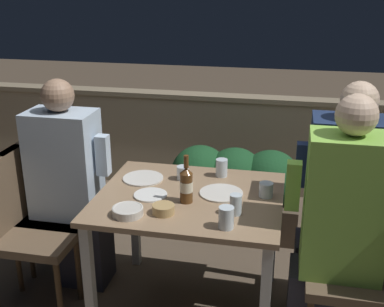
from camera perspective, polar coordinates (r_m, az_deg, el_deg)
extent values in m
plane|color=brown|center=(3.01, -0.26, -17.60)|extent=(16.00, 16.00, 0.00)
cube|color=gray|center=(4.34, 4.59, 0.97)|extent=(9.00, 0.14, 0.84)
cube|color=gray|center=(4.21, 4.75, 6.61)|extent=(9.00, 0.18, 0.04)
cube|color=#937556|center=(2.63, -0.29, -5.27)|extent=(1.00, 0.85, 0.03)
cube|color=silver|center=(2.64, -12.04, -14.89)|extent=(0.05, 0.05, 0.70)
cube|color=silver|center=(2.46, 8.62, -17.57)|extent=(0.05, 0.05, 0.70)
cube|color=silver|center=(3.23, -6.77, -7.55)|extent=(0.05, 0.05, 0.70)
cube|color=silver|center=(3.08, 9.55, -9.12)|extent=(0.05, 0.05, 0.70)
cube|color=brown|center=(3.71, 4.92, -7.18)|extent=(0.96, 0.36, 0.28)
ellipsoid|color=#194723|center=(3.61, 0.93, -2.26)|extent=(0.43, 0.47, 0.41)
ellipsoid|color=#194723|center=(3.58, 5.08, -2.59)|extent=(0.43, 0.47, 0.41)
ellipsoid|color=#194723|center=(3.56, 9.29, -2.91)|extent=(0.43, 0.47, 0.41)
cube|color=brown|center=(2.95, -17.64, -9.24)|extent=(0.46, 0.46, 0.05)
cube|color=brown|center=(2.94, -21.61, -4.46)|extent=(0.06, 0.46, 0.44)
cylinder|color=#47321E|center=(2.84, -15.47, -15.82)|extent=(0.03, 0.03, 0.42)
cylinder|color=#47321E|center=(3.30, -18.60, -10.69)|extent=(0.03, 0.03, 0.42)
cylinder|color=#47321E|center=(3.13, -12.19, -11.80)|extent=(0.03, 0.03, 0.42)
cube|color=brown|center=(3.14, -15.47, -7.12)|extent=(0.46, 0.46, 0.05)
cube|color=brown|center=(3.13, -19.20, -2.63)|extent=(0.06, 0.46, 0.44)
cylinder|color=#47321E|center=(3.20, -19.92, -11.95)|extent=(0.03, 0.03, 0.42)
cylinder|color=#47321E|center=(3.02, -13.33, -13.19)|extent=(0.03, 0.03, 0.42)
cylinder|color=#47321E|center=(3.49, -16.58, -8.70)|extent=(0.03, 0.03, 0.42)
cylinder|color=#47321E|center=(3.33, -10.48, -9.61)|extent=(0.03, 0.03, 0.42)
cube|color=#282833|center=(3.17, -12.32, -10.86)|extent=(0.28, 0.23, 0.47)
cube|color=silver|center=(2.97, -14.89, -1.26)|extent=(0.40, 0.26, 0.65)
cube|color=silver|center=(2.84, -10.51, -0.19)|extent=(0.07, 0.07, 0.24)
sphere|color=#99755B|center=(2.84, -15.65, 6.65)|extent=(0.19, 0.19, 0.19)
cube|color=brown|center=(2.60, 18.39, -13.63)|extent=(0.46, 0.46, 0.05)
cylinder|color=#47321E|center=(2.87, 13.43, -15.15)|extent=(0.03, 0.03, 0.42)
cylinder|color=#47321E|center=(2.92, 21.48, -15.47)|extent=(0.03, 0.03, 0.42)
cube|color=#282833|center=(2.70, 14.14, -17.16)|extent=(0.27, 0.23, 0.47)
cube|color=#8CCC4C|center=(2.40, 17.73, -6.00)|extent=(0.38, 0.26, 0.71)
cube|color=#8CCC4C|center=(2.35, 11.89, -3.75)|extent=(0.07, 0.07, 0.24)
sphere|color=beige|center=(2.25, 18.94, 4.34)|extent=(0.19, 0.19, 0.19)
cube|color=brown|center=(2.85, 18.73, -10.46)|extent=(0.46, 0.46, 0.05)
cylinder|color=#47321E|center=(2.79, 14.40, -16.44)|extent=(0.03, 0.03, 0.42)
cylinder|color=#47321E|center=(3.12, 14.19, -12.14)|extent=(0.03, 0.03, 0.42)
cylinder|color=#47321E|center=(3.17, 21.50, -12.47)|extent=(0.03, 0.03, 0.42)
cube|color=#282833|center=(2.94, 14.88, -13.80)|extent=(0.30, 0.23, 0.47)
cube|color=navy|center=(2.67, 18.15, -3.36)|extent=(0.43, 0.26, 0.71)
cube|color=navy|center=(2.62, 12.93, -1.29)|extent=(0.07, 0.07, 0.24)
sphere|color=beige|center=(2.54, 19.25, 5.99)|extent=(0.19, 0.19, 0.19)
cylinder|color=brown|center=(2.52, -0.59, -4.09)|extent=(0.07, 0.07, 0.16)
cylinder|color=beige|center=(2.52, -0.59, -3.92)|extent=(0.07, 0.07, 0.06)
cone|color=brown|center=(2.48, -0.60, -2.05)|extent=(0.07, 0.07, 0.03)
cylinder|color=brown|center=(2.46, -0.60, -0.98)|extent=(0.03, 0.03, 0.07)
cylinder|color=silver|center=(2.84, -5.82, -2.93)|extent=(0.24, 0.24, 0.01)
cylinder|color=silver|center=(2.65, 3.48, -4.70)|extent=(0.24, 0.24, 0.01)
cylinder|color=white|center=(2.63, -4.94, -4.92)|extent=(0.18, 0.18, 0.01)
cylinder|color=beige|center=(2.43, -7.62, -6.80)|extent=(0.16, 0.16, 0.04)
torus|color=beige|center=(2.43, -7.64, -6.46)|extent=(0.16, 0.16, 0.01)
cylinder|color=tan|center=(2.43, -3.41, -6.61)|extent=(0.11, 0.11, 0.05)
torus|color=tan|center=(2.42, -3.42, -6.19)|extent=(0.11, 0.11, 0.01)
cylinder|color=silver|center=(2.29, 4.08, -7.58)|extent=(0.07, 0.07, 0.11)
cylinder|color=silver|center=(2.81, -1.10, -2.31)|extent=(0.07, 0.07, 0.08)
cylinder|color=silver|center=(2.86, 3.53, -1.70)|extent=(0.07, 0.07, 0.11)
cylinder|color=silver|center=(2.63, 8.78, -4.27)|extent=(0.08, 0.08, 0.08)
cylinder|color=silver|center=(2.42, 5.20, -6.04)|extent=(0.06, 0.06, 0.11)
cylinder|color=#B2A899|center=(3.92, -14.46, -6.61)|extent=(0.21, 0.21, 0.23)
cylinder|color=#47331E|center=(3.83, -14.75, -3.65)|extent=(0.03, 0.03, 0.21)
ellipsoid|color=#194723|center=(3.75, -15.05, -0.52)|extent=(0.30, 0.30, 0.27)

